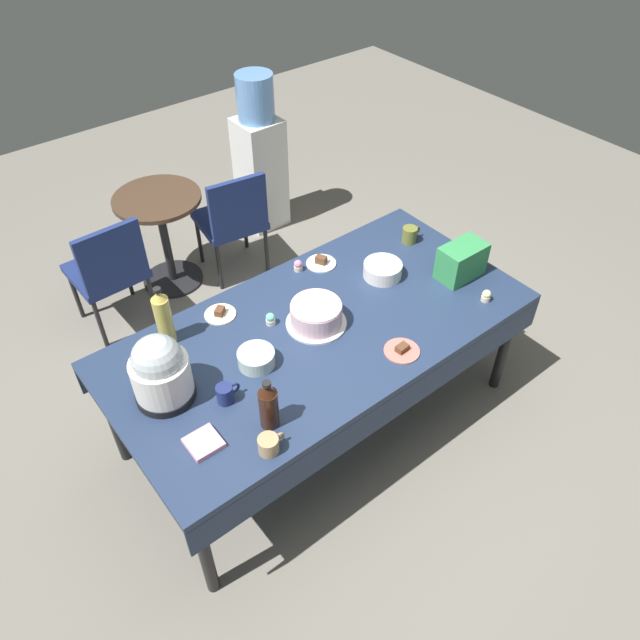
{
  "coord_description": "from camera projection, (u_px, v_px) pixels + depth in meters",
  "views": [
    {
      "loc": [
        -1.41,
        -1.77,
        2.91
      ],
      "look_at": [
        0.0,
        0.0,
        0.8
      ],
      "focal_mm": 34.29,
      "sensor_mm": 36.0,
      "label": 1
    }
  ],
  "objects": [
    {
      "name": "potluck_table",
      "position": [
        320.0,
        336.0,
        3.17
      ],
      "size": [
        2.2,
        1.1,
        0.75
      ],
      "color": "navy",
      "rests_on": "ground"
    },
    {
      "name": "coffee_mug_tan",
      "position": [
        269.0,
        445.0,
        2.55
      ],
      "size": [
        0.13,
        0.09,
        0.08
      ],
      "color": "tan",
      "rests_on": "potluck_table"
    },
    {
      "name": "water_cooler",
      "position": [
        260.0,
        157.0,
        4.77
      ],
      "size": [
        0.32,
        0.32,
        1.24
      ],
      "color": "silver",
      "rests_on": "ground"
    },
    {
      "name": "coffee_mug_navy",
      "position": [
        225.0,
        394.0,
        2.74
      ],
      "size": [
        0.12,
        0.08,
        0.09
      ],
      "color": "navy",
      "rests_on": "potluck_table"
    },
    {
      "name": "cupcake_berry",
      "position": [
        270.0,
        319.0,
        3.13
      ],
      "size": [
        0.05,
        0.05,
        0.07
      ],
      "color": "beige",
      "rests_on": "potluck_table"
    },
    {
      "name": "coffee_mug_olive",
      "position": [
        410.0,
        235.0,
        3.65
      ],
      "size": [
        0.13,
        0.09,
        0.1
      ],
      "color": "olive",
      "rests_on": "potluck_table"
    },
    {
      "name": "dessert_plate_white",
      "position": [
        321.0,
        262.0,
        3.51
      ],
      "size": [
        0.17,
        0.17,
        0.05
      ],
      "color": "white",
      "rests_on": "potluck_table"
    },
    {
      "name": "cupcake_rose",
      "position": [
        486.0,
        296.0,
        3.26
      ],
      "size": [
        0.05,
        0.05,
        0.07
      ],
      "color": "beige",
      "rests_on": "potluck_table"
    },
    {
      "name": "paper_napkin_stack",
      "position": [
        204.0,
        443.0,
        2.59
      ],
      "size": [
        0.14,
        0.14,
        0.02
      ],
      "primitive_type": "cube",
      "rotation": [
        0.0,
        0.0,
        -0.01
      ],
      "color": "pink",
      "rests_on": "potluck_table"
    },
    {
      "name": "ground",
      "position": [
        320.0,
        418.0,
        3.64
      ],
      "size": [
        9.0,
        9.0,
        0.0
      ],
      "primitive_type": "plane",
      "color": "slate"
    },
    {
      "name": "soda_bottle_ginger_ale",
      "position": [
        163.0,
        317.0,
        2.95
      ],
      "size": [
        0.08,
        0.08,
        0.34
      ],
      "color": "gold",
      "rests_on": "potluck_table"
    },
    {
      "name": "glass_salad_bowl",
      "position": [
        256.0,
        358.0,
        2.92
      ],
      "size": [
        0.18,
        0.18,
        0.08
      ],
      "primitive_type": "cylinder",
      "color": "#B2C6BC",
      "rests_on": "potluck_table"
    },
    {
      "name": "slow_cooker",
      "position": [
        160.0,
        371.0,
        2.68
      ],
      "size": [
        0.28,
        0.28,
        0.36
      ],
      "color": "black",
      "rests_on": "potluck_table"
    },
    {
      "name": "round_cafe_table",
      "position": [
        162.0,
        224.0,
        4.26
      ],
      "size": [
        0.6,
        0.6,
        0.72
      ],
      "color": "#473323",
      "rests_on": "ground"
    },
    {
      "name": "cupcake_mint",
      "position": [
        298.0,
        266.0,
        3.45
      ],
      "size": [
        0.05,
        0.05,
        0.07
      ],
      "color": "beige",
      "rests_on": "potluck_table"
    },
    {
      "name": "dessert_plate_cream",
      "position": [
        220.0,
        313.0,
        3.19
      ],
      "size": [
        0.17,
        0.17,
        0.04
      ],
      "color": "beige",
      "rests_on": "potluck_table"
    },
    {
      "name": "maroon_chair_right",
      "position": [
        233.0,
        217.0,
        4.33
      ],
      "size": [
        0.5,
        0.5,
        0.85
      ],
      "color": "navy",
      "rests_on": "ground"
    },
    {
      "name": "soda_bottle_cola",
      "position": [
        269.0,
        405.0,
        2.6
      ],
      "size": [
        0.09,
        0.09,
        0.27
      ],
      "color": "#33190F",
      "rests_on": "potluck_table"
    },
    {
      "name": "frosted_layer_cake",
      "position": [
        316.0,
        315.0,
        3.1
      ],
      "size": [
        0.31,
        0.31,
        0.13
      ],
      "color": "silver",
      "rests_on": "potluck_table"
    },
    {
      "name": "dessert_plate_coral",
      "position": [
        402.0,
        350.0,
        3.0
      ],
      "size": [
        0.18,
        0.18,
        0.04
      ],
      "color": "#E07266",
      "rests_on": "potluck_table"
    },
    {
      "name": "soda_carton",
      "position": [
        461.0,
        261.0,
        3.37
      ],
      "size": [
        0.26,
        0.16,
        0.2
      ],
      "primitive_type": "cube",
      "rotation": [
        0.0,
        0.0,
        -0.02
      ],
      "color": "#338C4C",
      "rests_on": "potluck_table"
    },
    {
      "name": "ceramic_snack_bowl",
      "position": [
        383.0,
        270.0,
        3.41
      ],
      "size": [
        0.22,
        0.22,
        0.08
      ],
      "primitive_type": "cylinder",
      "color": "silver",
      "rests_on": "potluck_table"
    },
    {
      "name": "maroon_chair_left",
      "position": [
        109.0,
        268.0,
        3.9
      ],
      "size": [
        0.45,
        0.45,
        0.85
      ],
      "color": "navy",
      "rests_on": "ground"
    }
  ]
}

